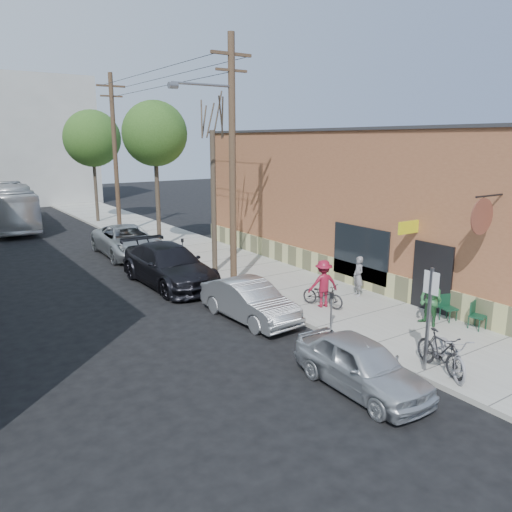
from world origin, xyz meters
TOP-DOWN VIEW (x-y plane):
  - ground at (0.00, 0.00)m, footprint 120.00×120.00m
  - sidewalk at (4.25, 11.00)m, footprint 4.50×58.00m
  - cafe_building at (8.99, 4.99)m, footprint 6.60×20.20m
  - sign_post at (2.35, -3.95)m, footprint 0.07×0.45m
  - parking_meter_near at (2.25, -0.40)m, footprint 0.14×0.14m
  - parking_meter_far at (2.25, 10.35)m, footprint 0.14×0.14m
  - utility_pole_near at (2.39, 5.88)m, footprint 3.57×0.28m
  - utility_pole_far at (2.45, 20.11)m, footprint 1.80×0.28m
  - tree_bare at (2.80, 8.12)m, footprint 0.24×0.24m
  - tree_leafy_mid at (2.80, 14.47)m, footprint 3.51×3.51m
  - tree_leafy_far at (2.80, 25.96)m, footprint 4.10×4.10m
  - patio_chair_a at (6.09, -2.02)m, footprint 0.63×0.63m
  - patio_chair_b at (6.20, -3.02)m, footprint 0.61×0.61m
  - patron_grey at (5.57, 1.68)m, footprint 0.55×0.67m
  - patron_green at (5.19, -1.94)m, footprint 0.65×0.83m
  - cyclist at (3.57, 1.48)m, footprint 1.26×0.94m
  - cyclist_bike at (3.57, 1.48)m, footprint 1.06×1.76m
  - parked_bike_a at (2.60, -4.23)m, footprint 0.90×1.88m
  - parked_bike_b at (2.75, -4.38)m, footprint 1.72×2.13m
  - car_0 at (0.35, -3.56)m, footprint 1.71×3.97m
  - car_1 at (0.80, 2.17)m, footprint 1.70×4.25m
  - car_2 at (0.32, 7.73)m, footprint 2.59×6.00m
  - car_3 at (0.80, 14.10)m, footprint 2.93×5.92m
  - bus at (-2.86, 27.21)m, footprint 3.37×11.17m

SIDE VIEW (x-z plane):
  - ground at x=0.00m, z-range 0.00..0.00m
  - sidewalk at x=4.25m, z-range 0.00..0.15m
  - cyclist_bike at x=3.57m, z-range 0.15..1.02m
  - patio_chair_a at x=6.09m, z-range 0.15..1.03m
  - patio_chair_b at x=6.20m, z-range 0.15..1.03m
  - car_0 at x=0.35m, z-range 0.00..1.33m
  - car_1 at x=0.80m, z-range 0.00..1.38m
  - parked_bike_b at x=2.75m, z-range 0.15..1.24m
  - parked_bike_a at x=2.60m, z-range 0.15..1.24m
  - car_3 at x=0.80m, z-range 0.00..1.61m
  - car_2 at x=0.32m, z-range 0.00..1.72m
  - patron_grey at x=5.57m, z-range 0.15..1.73m
  - parking_meter_near at x=2.25m, z-range 0.36..1.60m
  - parking_meter_far at x=2.25m, z-range 0.36..1.60m
  - patron_green at x=5.19m, z-range 0.15..1.84m
  - cyclist at x=3.57m, z-range 0.15..1.89m
  - bus at x=-2.86m, z-range 0.00..3.07m
  - sign_post at x=2.35m, z-range 0.43..3.23m
  - cafe_building at x=8.99m, z-range 0.00..6.61m
  - tree_bare at x=2.80m, z-range 0.15..6.54m
  - utility_pole_far at x=2.45m, z-range 0.34..10.34m
  - utility_pole_near at x=2.39m, z-range 0.41..10.41m
  - tree_leafy_far at x=2.80m, z-range 2.14..10.26m
  - tree_leafy_mid at x=2.80m, z-range 2.40..10.45m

